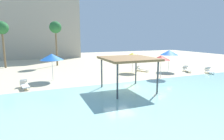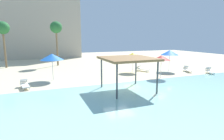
% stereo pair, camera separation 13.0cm
% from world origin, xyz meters
% --- Properties ---
extents(ground_plane, '(80.00, 80.00, 0.00)m').
position_xyz_m(ground_plane, '(0.00, 0.00, 0.00)').
color(ground_plane, beige).
extents(lagoon_water, '(44.00, 13.50, 0.04)m').
position_xyz_m(lagoon_water, '(0.00, -5.25, 0.02)').
color(lagoon_water, '#99D1C6').
rests_on(lagoon_water, ground).
extents(shade_pavilion, '(4.24, 4.24, 2.88)m').
position_xyz_m(shade_pavilion, '(0.25, -1.19, 2.71)').
color(shade_pavilion, '#42474C').
rests_on(shade_pavilion, ground).
extents(beach_umbrella_yellow_0, '(2.17, 2.17, 2.58)m').
position_xyz_m(beach_umbrella_yellow_0, '(4.79, 6.38, 2.28)').
color(beach_umbrella_yellow_0, silver).
rests_on(beach_umbrella_yellow_0, ground).
extents(beach_umbrella_blue_1, '(2.42, 2.42, 2.85)m').
position_xyz_m(beach_umbrella_blue_1, '(-5.44, 5.46, 2.52)').
color(beach_umbrella_blue_1, silver).
rests_on(beach_umbrella_blue_1, ground).
extents(beach_umbrella_blue_2, '(2.40, 2.40, 2.86)m').
position_xyz_m(beach_umbrella_blue_2, '(9.80, 5.22, 2.53)').
color(beach_umbrella_blue_2, silver).
rests_on(beach_umbrella_blue_2, ground).
extents(beach_umbrella_red_3, '(1.99, 1.99, 2.59)m').
position_xyz_m(beach_umbrella_red_3, '(6.01, 1.94, 2.32)').
color(beach_umbrella_red_3, silver).
rests_on(beach_umbrella_red_3, ground).
extents(lounge_chair_0, '(1.34, 1.97, 0.74)m').
position_xyz_m(lounge_chair_0, '(6.38, 6.56, 0.33)').
color(lounge_chair_0, white).
rests_on(lounge_chair_0, ground).
extents(lounge_chair_1, '(1.35, 1.97, 0.74)m').
position_xyz_m(lounge_chair_1, '(11.81, 3.93, 0.33)').
color(lounge_chair_1, white).
rests_on(lounge_chair_1, ground).
extents(lounge_chair_2, '(1.48, 1.94, 0.74)m').
position_xyz_m(lounge_chair_2, '(13.49, 1.82, 0.33)').
color(lounge_chair_2, white).
rests_on(lounge_chair_2, ground).
extents(lounge_chair_3, '(0.95, 1.98, 0.74)m').
position_xyz_m(lounge_chair_3, '(-8.09, 3.06, 0.33)').
color(lounge_chair_3, white).
rests_on(lounge_chair_3, ground).
extents(palm_tree_0, '(1.90, 1.90, 7.11)m').
position_xyz_m(palm_tree_0, '(-3.89, 16.23, 5.96)').
color(palm_tree_0, brown).
rests_on(palm_tree_0, ground).
extents(palm_tree_2, '(1.90, 1.90, 6.91)m').
position_xyz_m(palm_tree_2, '(-11.45, 16.73, 5.77)').
color(palm_tree_2, brown).
rests_on(palm_tree_2, ground).
extents(hotel_block_0, '(16.64, 10.44, 15.61)m').
position_xyz_m(hotel_block_0, '(-5.88, 32.11, 7.80)').
color(hotel_block_0, '#B2A893').
rests_on(hotel_block_0, ground).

